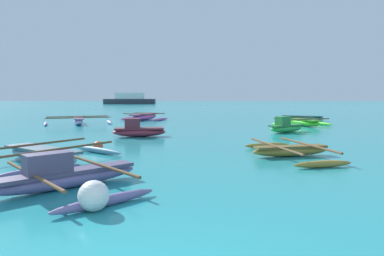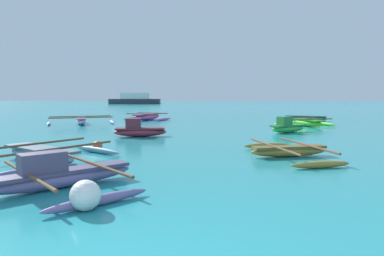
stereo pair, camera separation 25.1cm
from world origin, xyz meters
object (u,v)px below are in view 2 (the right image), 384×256
at_px(moored_boat_5, 304,122).
at_px(moored_boat_7, 81,121).
at_px(moored_boat_1, 287,127).
at_px(mooring_buoy_0, 85,195).
at_px(moored_boat_2, 41,154).
at_px(moored_boat_3, 139,130).
at_px(distant_ferry, 135,99).
at_px(mooring_buoy_1, 97,146).
at_px(moored_boat_8, 306,118).
at_px(moored_boat_6, 147,117).
at_px(moored_boat_4, 60,176).
at_px(moored_boat_0, 289,151).

relative_size(moored_boat_5, moored_boat_7, 0.82).
distance_m(moored_boat_1, mooring_buoy_0, 14.31).
height_order(moored_boat_2, moored_boat_3, moored_boat_3).
relative_size(moored_boat_1, distant_ferry, 0.20).
distance_m(moored_boat_2, moored_boat_7, 13.87).
bearing_deg(mooring_buoy_1, moored_boat_8, 50.64).
relative_size(moored_boat_1, moored_boat_6, 0.60).
height_order(moored_boat_4, mooring_buoy_1, moored_boat_4).
xyz_separation_m(moored_boat_1, distant_ferry, (-19.34, 60.06, 0.73)).
xyz_separation_m(moored_boat_3, mooring_buoy_1, (-0.77, -4.26, -0.14)).
bearing_deg(moored_boat_3, moored_boat_8, 34.80).
relative_size(moored_boat_3, moored_boat_5, 0.67).
relative_size(moored_boat_7, mooring_buoy_0, 8.96).
distance_m(moored_boat_8, mooring_buoy_1, 19.09).
distance_m(moored_boat_4, distant_ferry, 72.14).
distance_m(moored_boat_1, moored_boat_4, 13.60).
xyz_separation_m(moored_boat_5, moored_boat_8, (1.53, 4.55, -0.02)).
height_order(moored_boat_0, moored_boat_3, moored_boat_3).
xyz_separation_m(moored_boat_1, moored_boat_7, (-12.93, 5.16, -0.06)).
bearing_deg(moored_boat_6, moored_boat_3, -149.95).
xyz_separation_m(moored_boat_4, moored_boat_8, (11.46, 19.74, -0.04)).
bearing_deg(moored_boat_5, moored_boat_6, -136.56).
bearing_deg(moored_boat_3, moored_boat_4, -98.73).
xyz_separation_m(moored_boat_0, moored_boat_1, (1.83, 7.27, 0.12)).
height_order(moored_boat_4, moored_boat_7, moored_boat_4).
relative_size(moored_boat_5, distant_ferry, 0.34).
bearing_deg(moored_boat_2, moored_boat_1, 77.34).
xyz_separation_m(moored_boat_0, mooring_buoy_1, (-6.62, 1.10, -0.01)).
distance_m(moored_boat_6, distant_ferry, 51.86).
xyz_separation_m(mooring_buoy_0, mooring_buoy_1, (-1.69, 6.44, -0.09)).
relative_size(moored_boat_0, mooring_buoy_0, 7.68).
relative_size(moored_boat_3, moored_boat_8, 0.80).
height_order(moored_boat_1, moored_boat_5, moored_boat_1).
relative_size(moored_boat_0, distant_ferry, 0.36).
distance_m(moored_boat_3, moored_boat_8, 15.46).
relative_size(moored_boat_2, mooring_buoy_1, 13.70).
relative_size(moored_boat_5, mooring_buoy_0, 7.30).
xyz_separation_m(moored_boat_2, moored_boat_8, (13.20, 16.89, -0.01)).
bearing_deg(mooring_buoy_1, distant_ferry, 99.33).
xyz_separation_m(moored_boat_4, distant_ferry, (-11.54, 71.20, 0.77)).
relative_size(moored_boat_8, mooring_buoy_1, 9.25).
bearing_deg(moored_boat_8, moored_boat_3, -114.50).
bearing_deg(moored_boat_2, moored_boat_3, 110.08).
distance_m(moored_boat_7, distant_ferry, 55.28).
bearing_deg(moored_boat_3, moored_boat_5, 23.22).
xyz_separation_m(mooring_buoy_0, distant_ferry, (-12.57, 72.67, 0.77)).
bearing_deg(mooring_buoy_1, moored_boat_1, 36.13).
relative_size(moored_boat_8, distant_ferry, 0.28).
relative_size(moored_boat_2, moored_boat_4, 1.20).
bearing_deg(moored_boat_4, moored_boat_2, 79.34).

